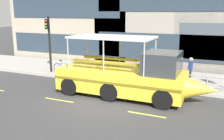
{
  "coord_description": "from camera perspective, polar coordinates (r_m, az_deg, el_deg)",
  "views": [
    {
      "loc": [
        5.16,
        -11.03,
        4.54
      ],
      "look_at": [
        -0.4,
        1.74,
        1.3
      ],
      "focal_mm": 39.7,
      "sensor_mm": 36.0,
      "label": 1
    }
  ],
  "objects": [
    {
      "name": "curb_edge",
      "position": [
        15.7,
        3.36,
        -3.4
      ],
      "size": [
        32.0,
        0.18,
        0.18
      ],
      "primitive_type": "cube",
      "color": "#B2ADA3",
      "rests_on": "ground_plane"
    },
    {
      "name": "sidewalk",
      "position": [
        17.98,
        6.12,
        -1.32
      ],
      "size": [
        32.0,
        4.8,
        0.18
      ],
      "primitive_type": "cube",
      "color": "#A8A59E",
      "rests_on": "ground_plane"
    },
    {
      "name": "ground_plane",
      "position": [
        13.0,
        -1.44,
        -7.35
      ],
      "size": [
        120.0,
        120.0,
        0.0
      ],
      "primitive_type": "plane",
      "color": "#3D3D3F"
    },
    {
      "name": "leaned_bicycle",
      "position": [
        18.57,
        -11.13,
        0.45
      ],
      "size": [
        1.74,
        0.46,
        0.96
      ],
      "color": "black",
      "rests_on": "sidewalk"
    },
    {
      "name": "lane_centreline",
      "position": [
        12.36,
        -2.93,
        -8.45
      ],
      "size": [
        25.8,
        0.12,
        0.01
      ],
      "color": "#DBD64C",
      "rests_on": "ground_plane"
    },
    {
      "name": "duck_tour_boat",
      "position": [
        13.57,
        4.03,
        -1.6
      ],
      "size": [
        8.72,
        2.63,
        3.29
      ],
      "color": "yellow",
      "rests_on": "ground_plane"
    },
    {
      "name": "curb_guardrail",
      "position": [
        15.6,
        6.41,
        -0.96
      ],
      "size": [
        12.0,
        0.09,
        0.88
      ],
      "color": "#9EA0A8",
      "rests_on": "sidewalk"
    },
    {
      "name": "traffic_light_pole",
      "position": [
        18.81,
        -14.34,
        6.97
      ],
      "size": [
        0.24,
        0.46,
        4.1
      ],
      "color": "black",
      "rests_on": "sidewalk"
    },
    {
      "name": "pedestrian_near_bow",
      "position": [
        16.04,
        17.64,
        0.42
      ],
      "size": [
        0.23,
        0.48,
        1.68
      ],
      "color": "#1E2338",
      "rests_on": "sidewalk"
    }
  ]
}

